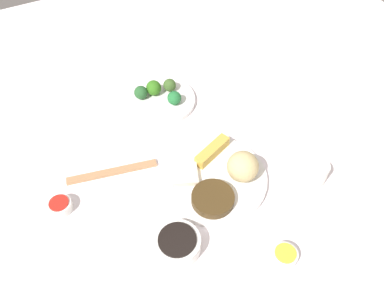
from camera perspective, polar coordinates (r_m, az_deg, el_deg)
name	(u,v)px	position (r m, az deg, el deg)	size (l,w,h in m)	color
tabletop	(197,185)	(0.96, 0.83, -6.17)	(2.20, 2.20, 0.02)	white
main_plate	(213,178)	(0.95, 3.17, -5.13)	(0.27, 0.27, 0.02)	white
rice_scoop	(243,166)	(0.92, 7.64, -3.37)	(0.08, 0.08, 0.08)	tan
spring_roll	(212,151)	(0.97, 3.06, -1.05)	(0.11, 0.03, 0.03)	gold
crab_rangoon_wonton	(185,174)	(0.94, -1.07, -4.59)	(0.06, 0.06, 0.01)	beige
stir_fry_heap	(214,198)	(0.89, 3.39, -8.05)	(0.10, 0.10, 0.02)	#422F16
broccoli_plate	(160,100)	(1.15, -4.85, 6.56)	(0.21, 0.21, 0.01)	white
broccoli_floret_0	(170,85)	(1.16, -3.38, 8.83)	(0.04, 0.04, 0.04)	#3B5C27
broccoli_floret_1	(154,88)	(1.15, -5.78, 8.40)	(0.05, 0.05, 0.05)	#326F1C
broccoli_floret_2	(142,92)	(1.14, -7.56, 7.72)	(0.04, 0.04, 0.04)	#27582A
broccoli_floret_3	(174,98)	(1.11, -2.67, 6.93)	(0.04, 0.04, 0.04)	#236D35
soy_sauce_bowl	(177,244)	(0.84, -2.20, -14.78)	(0.10, 0.10, 0.04)	white
soy_sauce_bowl_liquid	(177,240)	(0.83, -2.24, -14.15)	(0.08, 0.08, 0.00)	black
sauce_ramekin_sweet_and_sour	(60,206)	(0.95, -19.18, -8.81)	(0.06, 0.06, 0.02)	white
sauce_ramekin_sweet_and_sour_liquid	(59,203)	(0.94, -19.40, -8.34)	(0.05, 0.05, 0.00)	red
sauce_ramekin_hot_mustard	(284,256)	(0.86, 13.70, -16.04)	(0.06, 0.06, 0.02)	white
sauce_ramekin_hot_mustard_liquid	(286,253)	(0.85, 13.88, -15.62)	(0.05, 0.05, 0.00)	yellow
teacup	(316,172)	(0.98, 18.11, -4.06)	(0.06, 0.06, 0.06)	white
chopsticks_pair	(112,172)	(0.99, -11.89, -4.12)	(0.23, 0.02, 0.01)	#AE7E54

